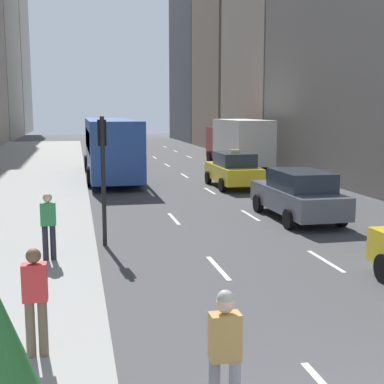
% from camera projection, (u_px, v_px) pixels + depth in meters
% --- Properties ---
extents(sidewalk_left, '(8.00, 66.00, 0.15)m').
position_uv_depth(sidewalk_left, '(12.00, 177.00, 29.79)').
color(sidewalk_left, '#9E9E99').
rests_on(sidewalk_left, ground).
extents(lane_markings, '(5.72, 56.00, 0.01)m').
position_uv_depth(lane_markings, '(196.00, 182.00, 27.94)').
color(lane_markings, white).
rests_on(lane_markings, ground).
extents(taxi_lead, '(2.02, 4.40, 1.87)m').
position_uv_depth(taxi_lead, '(233.00, 170.00, 26.06)').
color(taxi_lead, yellow).
rests_on(taxi_lead, ground).
extents(sedan_black_near, '(2.02, 4.79, 1.72)m').
position_uv_depth(sedan_black_near, '(298.00, 194.00, 18.46)').
color(sedan_black_near, '#565B66').
rests_on(sedan_black_near, ground).
extents(city_bus, '(2.80, 11.61, 3.25)m').
position_uv_depth(city_bus, '(110.00, 146.00, 29.61)').
color(city_bus, '#2D519E').
rests_on(city_bus, ground).
extents(box_truck, '(2.58, 8.40, 3.15)m').
position_uv_depth(box_truck, '(238.00, 142.00, 34.65)').
color(box_truck, maroon).
rests_on(box_truck, ground).
extents(skateboarder, '(0.36, 0.80, 1.75)m').
position_uv_depth(skateboarder, '(225.00, 355.00, 6.21)').
color(skateboarder, brown).
rests_on(skateboarder, ground).
extents(pedestrian_near_curb, '(0.36, 0.22, 1.65)m').
position_uv_depth(pedestrian_near_curb, '(35.00, 297.00, 7.82)').
color(pedestrian_near_curb, brown).
rests_on(pedestrian_near_curb, sidewalk_left).
extents(pedestrian_mid_block, '(0.36, 0.22, 1.65)m').
position_uv_depth(pedestrian_mid_block, '(48.00, 223.00, 12.90)').
color(pedestrian_mid_block, '#23232D').
rests_on(pedestrian_mid_block, sidewalk_left).
extents(traffic_light_pole, '(0.24, 0.42, 3.60)m').
position_uv_depth(traffic_light_pole, '(103.00, 160.00, 14.73)').
color(traffic_light_pole, black).
rests_on(traffic_light_pole, ground).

